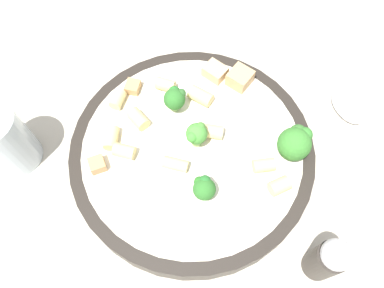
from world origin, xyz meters
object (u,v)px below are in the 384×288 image
at_px(broccoli_floret_0, 196,134).
at_px(broccoli_floret_1, 295,142).
at_px(pepper_shaker, 328,259).
at_px(chicken_chunk_2, 215,72).
at_px(pasta_bowl, 192,153).
at_px(rigatoni_7, 264,165).
at_px(rigatoni_5, 201,96).
at_px(chicken_chunk_0, 240,78).
at_px(drinking_glass, 6,143).
at_px(spoon, 338,93).
at_px(rigatoni_0, 124,151).
at_px(chicken_chunk_3, 97,165).
at_px(broccoli_floret_2, 175,98).
at_px(rigatoni_2, 138,119).
at_px(rigatoni_8, 279,186).
at_px(rigatoni_3, 111,138).
at_px(rigatoni_9, 179,166).
at_px(rigatoni_1, 212,131).
at_px(chicken_chunk_1, 133,87).
at_px(rigatoni_6, 165,85).
at_px(rigatoni_4, 118,99).
at_px(broccoli_floret_3, 204,188).

bearing_deg(broccoli_floret_0, broccoli_floret_1, 32.62).
bearing_deg(pepper_shaker, chicken_chunk_2, 152.37).
bearing_deg(pasta_bowl, rigatoni_7, 20.14).
distance_m(rigatoni_5, chicken_chunk_0, 0.06).
xyz_separation_m(broccoli_floret_0, drinking_glass, (-0.18, -0.14, -0.02)).
relative_size(broccoli_floret_0, chicken_chunk_2, 1.26).
relative_size(broccoli_floret_1, spoon, 0.26).
relative_size(rigatoni_0, chicken_chunk_3, 1.41).
bearing_deg(chicken_chunk_2, broccoli_floret_0, -66.77).
bearing_deg(broccoli_floret_2, rigatoni_2, -115.79).
distance_m(rigatoni_0, spoon, 0.30).
xyz_separation_m(rigatoni_7, pepper_shaker, (0.11, -0.05, 0.00)).
distance_m(broccoli_floret_0, pepper_shaker, 0.19).
relative_size(broccoli_floret_1, chicken_chunk_0, 1.55).
distance_m(rigatoni_8, chicken_chunk_0, 0.15).
distance_m(rigatoni_3, pepper_shaker, 0.27).
relative_size(rigatoni_8, spoon, 0.13).
bearing_deg(rigatoni_9, chicken_chunk_2, 109.00).
height_order(broccoli_floret_0, rigatoni_1, broccoli_floret_0).
bearing_deg(chicken_chunk_1, broccoli_floret_2, 11.60).
bearing_deg(pepper_shaker, rigatoni_9, -176.11).
distance_m(broccoli_floret_0, rigatoni_9, 0.04).
bearing_deg(rigatoni_6, pepper_shaker, -13.63).
relative_size(rigatoni_0, rigatoni_9, 0.86).
bearing_deg(rigatoni_5, rigatoni_0, -101.88).
height_order(rigatoni_5, pepper_shaker, pepper_shaker).
height_order(broccoli_floret_0, rigatoni_4, broccoli_floret_0).
xyz_separation_m(broccoli_floret_2, rigatoni_8, (0.16, -0.01, -0.01)).
height_order(broccoli_floret_3, rigatoni_5, broccoli_floret_3).
bearing_deg(chicken_chunk_3, rigatoni_4, 117.68).
height_order(rigatoni_6, spoon, rigatoni_6).
relative_size(rigatoni_4, chicken_chunk_0, 0.81).
bearing_deg(pasta_bowl, chicken_chunk_2, 112.00).
distance_m(rigatoni_1, pepper_shaker, 0.19).
height_order(rigatoni_7, chicken_chunk_3, rigatoni_7).
bearing_deg(rigatoni_9, rigatoni_1, 86.49).
xyz_separation_m(pasta_bowl, drinking_glass, (-0.18, -0.13, 0.02)).
bearing_deg(rigatoni_2, rigatoni_7, 15.31).
xyz_separation_m(pasta_bowl, chicken_chunk_1, (-0.11, 0.02, 0.02)).
relative_size(rigatoni_7, rigatoni_9, 0.84).
bearing_deg(rigatoni_7, pepper_shaker, -23.79).
xyz_separation_m(pasta_bowl, chicken_chunk_0, (-0.01, 0.11, 0.02)).
xyz_separation_m(broccoli_floret_3, rigatoni_1, (-0.04, 0.07, -0.01)).
height_order(rigatoni_5, drinking_glass, drinking_glass).
height_order(rigatoni_9, chicken_chunk_1, rigatoni_9).
relative_size(rigatoni_1, rigatoni_7, 1.08).
relative_size(chicken_chunk_0, chicken_chunk_1, 1.48).
xyz_separation_m(broccoli_floret_2, chicken_chunk_3, (-0.02, -0.12, -0.01)).
bearing_deg(rigatoni_6, drinking_glass, -119.02).
bearing_deg(rigatoni_8, rigatoni_9, -154.47).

